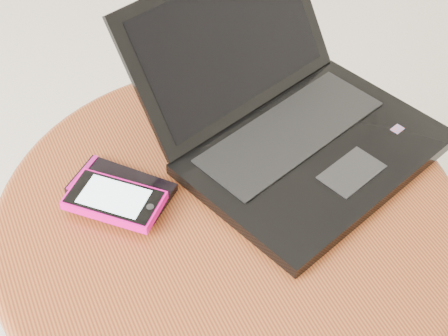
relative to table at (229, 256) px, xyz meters
name	(u,v)px	position (x,y,z in m)	size (l,w,h in m)	color
table	(229,256)	(0.00, 0.00, 0.00)	(0.58, 0.58, 0.46)	#5B2C1C
laptop	(290,120)	(0.12, 0.07, 0.13)	(0.40, 0.41, 0.18)	black
phone_black	(121,189)	(-0.11, 0.08, 0.10)	(0.13, 0.14, 0.01)	black
phone_pink	(115,200)	(-0.13, 0.05, 0.12)	(0.12, 0.12, 0.01)	#E80484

